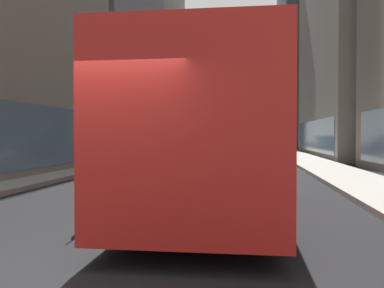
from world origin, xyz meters
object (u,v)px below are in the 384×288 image
Objects in this scene: car_grey_wagon at (236,147)px; car_yellow_taxi at (253,142)px; dalmatian_dog at (90,199)px; car_blue_hatchback at (254,142)px; transit_bus at (217,130)px; car_black_suv at (238,144)px; car_white_van at (196,144)px; box_truck at (182,135)px.

car_grey_wagon and car_yellow_taxi have the same top height.
car_blue_hatchback is at bearing 85.07° from dalmatian_dog.
transit_bus is 2.65× the size of car_grey_wagon.
car_blue_hatchback is 11.13m from car_black_suv.
car_white_van is 7.99m from box_truck.
dalmatian_dog is at bearing -94.43° from car_yellow_taxi.
car_yellow_taxi is (1.60, 42.74, -0.96)m from transit_bus.
box_truck is (-5.60, -23.06, 0.85)m from car_yellow_taxi.
car_blue_hatchback is 19.21m from car_grey_wagon.
car_grey_wagon is at bearing -90.00° from car_black_suv.
car_white_van is 0.62× the size of box_truck.
box_truck is 23.31m from dalmatian_dog.
car_yellow_taxi is 46.39m from dalmatian_dog.
car_blue_hatchback is 0.93× the size of car_black_suv.
car_yellow_taxi is (5.60, 15.11, -0.00)m from car_white_van.
dalmatian_dog is at bearing -93.71° from car_black_suv.
car_grey_wagon is 22.46m from dalmatian_dog.
car_blue_hatchback is 19.17m from box_truck.
car_yellow_taxi is at bearing 86.17° from car_grey_wagon.
transit_bus is 18.88m from car_grey_wagon.
car_yellow_taxi is (-0.00, 4.74, -0.00)m from car_blue_hatchback.
box_truck reaches higher than car_black_suv.
car_black_suv is 15.84m from car_yellow_taxi.
car_white_van is 1.18× the size of car_yellow_taxi.
car_black_suv is at bearing 61.26° from box_truck.
transit_bus reaches higher than car_yellow_taxi.
car_blue_hatchback is 1.12× the size of car_yellow_taxi.
dalmatian_dog is (-1.98, -30.49, -0.31)m from car_black_suv.
car_white_van is 1.07× the size of car_grey_wagon.
car_black_suv is (4.00, -0.65, 0.00)m from car_white_van.
dalmatian_dog is (-1.98, -3.51, -1.26)m from transit_bus.
car_white_van is at bearing 170.75° from car_black_suv.
car_blue_hatchback is at bearing 61.62° from car_white_van.
car_blue_hatchback is at bearing 73.00° from box_truck.
box_truck is at bearing 101.49° from transit_bus.
car_white_van is at bearing 98.24° from transit_bus.
transit_bus reaches higher than car_grey_wagon.
car_white_van is 31.21m from dalmatian_dog.
box_truck reaches higher than car_blue_hatchback.
transit_bus reaches higher than car_black_suv.
car_blue_hatchback is 41.67m from dalmatian_dog.
car_white_van and car_yellow_taxi have the same top height.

